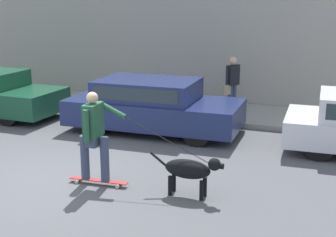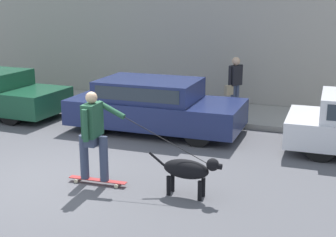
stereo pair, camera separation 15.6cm
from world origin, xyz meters
TOP-DOWN VIEW (x-y plane):
  - ground_plane at (0.00, 0.00)m, footprint 36.00×36.00m
  - back_wall at (0.00, 7.05)m, footprint 32.00×0.30m
  - sidewalk_curb at (0.00, 5.72)m, footprint 30.00×2.30m
  - parked_car_1 at (0.51, 3.59)m, footprint 4.26×1.90m
  - dog at (2.54, 0.17)m, footprint 1.29×0.35m
  - skateboarder at (0.82, 0.09)m, footprint 2.64×0.63m
  - pedestrian_with_bag at (2.01, 5.74)m, footprint 0.41×0.57m

SIDE VIEW (x-z plane):
  - ground_plane at x=0.00m, z-range 0.00..0.00m
  - sidewalk_curb at x=0.00m, z-range 0.00..0.14m
  - dog at x=2.54m, z-range 0.11..0.83m
  - parked_car_1 at x=0.51m, z-range 0.00..1.29m
  - skateboarder at x=0.82m, z-range 0.11..1.79m
  - pedestrian_with_bag at x=2.01m, z-range 0.23..1.75m
  - back_wall at x=0.00m, z-range 0.00..3.94m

